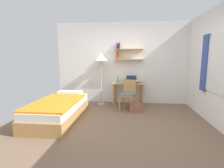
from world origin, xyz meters
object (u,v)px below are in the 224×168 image
at_px(bed, 59,109).
at_px(standing_lamp, 101,59).
at_px(desk, 128,87).
at_px(desk_chair, 128,93).
at_px(book_stack, 138,82).
at_px(handbag, 137,108).
at_px(water_bottle, 118,79).
at_px(laptop, 131,81).

distance_m(bed, standing_lamp, 2.02).
distance_m(desk, desk_chair, 0.51).
height_order(standing_lamp, book_stack, standing_lamp).
xyz_separation_m(standing_lamp, book_stack, (1.15, 0.03, -0.69)).
bearing_deg(handbag, standing_lamp, 146.77).
relative_size(water_bottle, handbag, 0.55).
bearing_deg(bed, standing_lamp, 60.76).
distance_m(desk, water_bottle, 0.41).
bearing_deg(bed, desk_chair, 28.65).
bearing_deg(desk, standing_lamp, 178.98).
distance_m(desk_chair, book_stack, 0.67).
bearing_deg(laptop, water_bottle, -179.07).
bearing_deg(water_bottle, handbag, -53.68).
bearing_deg(book_stack, desk, -171.63).
xyz_separation_m(desk_chair, laptop, (0.10, 0.56, 0.29)).
relative_size(desk_chair, standing_lamp, 0.53).
height_order(desk, laptop, laptop).
xyz_separation_m(bed, desk_chair, (1.66, 0.90, 0.24)).
bearing_deg(desk, water_bottle, 169.71).
bearing_deg(desk_chair, laptop, 80.31).
distance_m(bed, handbag, 2.03).
bearing_deg(bed, handbag, 20.08).
height_order(bed, handbag, bed).
relative_size(laptop, water_bottle, 1.52).
height_order(desk, book_stack, book_stack).
bearing_deg(laptop, bed, -140.02).
height_order(book_stack, handbag, book_stack).
xyz_separation_m(standing_lamp, handbag, (1.11, -0.73, -1.30)).
xyz_separation_m(bed, book_stack, (1.95, 1.45, 0.51)).
relative_size(desk, book_stack, 4.51).
relative_size(standing_lamp, water_bottle, 7.54).
height_order(desk, water_bottle, water_bottle).
distance_m(desk_chair, water_bottle, 0.73).
distance_m(desk, standing_lamp, 1.21).
bearing_deg(desk_chair, handbag, -40.27).
bearing_deg(desk, bed, -139.63).
distance_m(desk, book_stack, 0.34).
relative_size(bed, water_bottle, 9.34).
bearing_deg(desk_chair, desk, 90.28).
distance_m(bed, desk, 2.20).
relative_size(desk_chair, book_stack, 4.04).
bearing_deg(handbag, water_bottle, 126.32).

